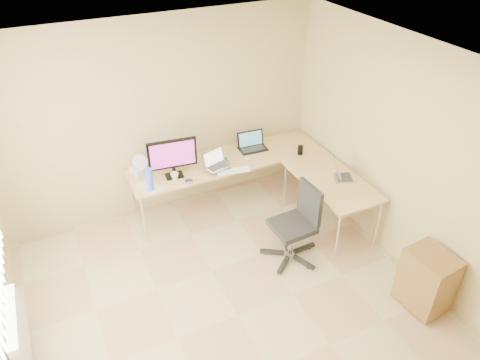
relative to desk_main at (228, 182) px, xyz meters
name	(u,v)px	position (x,y,z in m)	size (l,w,h in m)	color
floor	(238,315)	(-0.72, -1.85, -0.36)	(4.50, 4.50, 0.00)	tan
ceiling	(237,80)	(-0.72, -1.85, 2.24)	(4.50, 4.50, 0.00)	white
wall_back	(162,119)	(-0.72, 0.40, 0.93)	(4.50, 4.50, 0.00)	tan
wall_right	(416,166)	(1.38, -1.85, 0.93)	(4.50, 4.50, 0.00)	tan
desk_main	(228,182)	(0.00, 0.00, 0.00)	(2.65, 0.70, 0.73)	tan
desk_return	(329,203)	(0.98, -1.00, 0.00)	(0.70, 1.30, 0.73)	tan
monitor	(173,158)	(-0.77, -0.08, 0.62)	(0.61, 0.19, 0.52)	black
book_stack	(222,165)	(-0.14, -0.12, 0.39)	(0.19, 0.27, 0.04)	#146161
laptop_center	(217,160)	(-0.22, -0.18, 0.51)	(0.32, 0.25, 0.21)	silver
laptop_black	(253,142)	(0.42, 0.10, 0.48)	(0.38, 0.28, 0.24)	black
keyboard	(233,170)	(-0.05, -0.30, 0.37)	(0.42, 0.12, 0.02)	white
mouse	(249,159)	(0.25, -0.13, 0.38)	(0.10, 0.06, 0.04)	silver
mug	(175,176)	(-0.79, -0.16, 0.41)	(0.10, 0.10, 0.09)	white
cd_stack	(189,182)	(-0.66, -0.30, 0.38)	(0.10, 0.10, 0.03)	#B7B1D7
water_bottle	(150,180)	(-1.13, -0.26, 0.51)	(0.09, 0.09, 0.30)	blue
papers	(149,187)	(-1.13, -0.18, 0.37)	(0.21, 0.30, 0.01)	silver
white_box	(141,169)	(-1.13, 0.20, 0.41)	(0.23, 0.17, 0.08)	silver
desk_fan	(140,163)	(-1.13, 0.20, 0.49)	(0.19, 0.19, 0.24)	silver
black_cup	(300,150)	(0.95, -0.30, 0.43)	(0.07, 0.07, 0.13)	black
laptop_return	(345,171)	(1.13, -1.04, 0.47)	(0.25, 0.32, 0.21)	silver
office_chair	(292,224)	(0.23, -1.31, 0.14)	(0.59, 0.59, 0.98)	black
cabinet	(427,280)	(1.13, -2.55, -0.01)	(0.39, 0.48, 0.67)	brown
radiator	(19,335)	(-2.75, -1.45, -0.02)	(0.09, 0.80, 0.55)	white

